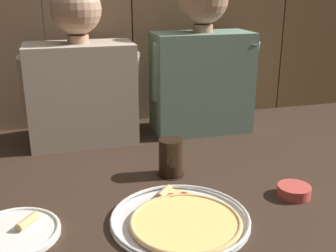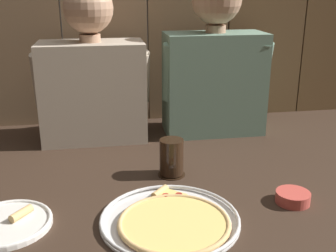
% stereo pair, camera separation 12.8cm
% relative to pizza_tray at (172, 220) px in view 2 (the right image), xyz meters
% --- Properties ---
extents(ground_plane, '(3.20, 3.20, 0.00)m').
position_rel_pizza_tray_xyz_m(ground_plane, '(0.05, 0.17, -0.01)').
color(ground_plane, '#332319').
extents(pizza_tray, '(0.37, 0.37, 0.03)m').
position_rel_pizza_tray_xyz_m(pizza_tray, '(0.00, 0.00, 0.00)').
color(pizza_tray, silver).
rests_on(pizza_tray, ground).
extents(dinner_plate, '(0.23, 0.23, 0.03)m').
position_rel_pizza_tray_xyz_m(dinner_plate, '(-0.42, 0.06, -0.00)').
color(dinner_plate, white).
rests_on(dinner_plate, ground).
extents(drinking_glass, '(0.09, 0.09, 0.12)m').
position_rel_pizza_tray_xyz_m(drinking_glass, '(0.05, 0.29, 0.05)').
color(drinking_glass, black).
rests_on(drinking_glass, ground).
extents(dipping_bowl, '(0.10, 0.10, 0.03)m').
position_rel_pizza_tray_xyz_m(dipping_bowl, '(0.36, 0.05, 0.01)').
color(dipping_bowl, '#CC4C42').
rests_on(dipping_bowl, ground).
extents(diner_left, '(0.44, 0.22, 0.61)m').
position_rel_pizza_tray_xyz_m(diner_left, '(-0.20, 0.69, 0.26)').
color(diner_left, '#B2A38E').
rests_on(diner_left, ground).
extents(diner_right, '(0.44, 0.21, 0.65)m').
position_rel_pizza_tray_xyz_m(diner_right, '(0.30, 0.69, 0.29)').
color(diner_right, slate).
rests_on(diner_right, ground).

